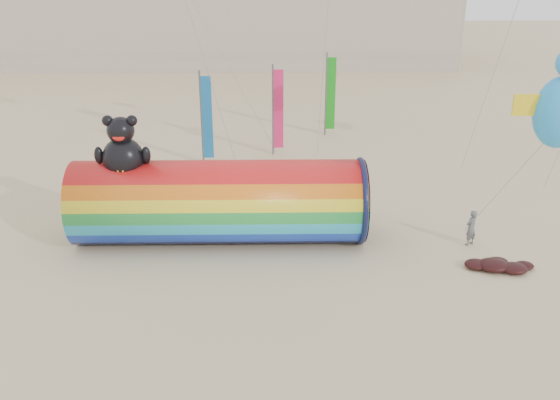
{
  "coord_description": "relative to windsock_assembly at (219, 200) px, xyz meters",
  "views": [
    {
      "loc": [
        0.14,
        -20.2,
        11.41
      ],
      "look_at": [
        0.5,
        1.5,
        2.4
      ],
      "focal_mm": 40.0,
      "sensor_mm": 36.0,
      "label": 1
    }
  ],
  "objects": [
    {
      "name": "windsock_assembly",
      "position": [
        0.0,
        0.0,
        0.0
      ],
      "size": [
        11.67,
        3.55,
        5.38
      ],
      "color": "red",
      "rests_on": "ground"
    },
    {
      "name": "ground",
      "position": [
        1.94,
        -3.05,
        -1.78
      ],
      "size": [
        160.0,
        160.0,
        0.0
      ],
      "primitive_type": "plane",
      "color": "#CCB58C",
      "rests_on": "ground"
    },
    {
      "name": "kite_handler",
      "position": [
        10.17,
        -0.63,
        -1.03
      ],
      "size": [
        0.66,
        0.61,
        1.51
      ],
      "primitive_type": "imported",
      "rotation": [
        0.0,
        0.0,
        3.76
      ],
      "color": "#54585B",
      "rests_on": "ground"
    },
    {
      "name": "festival_banners",
      "position": [
        2.31,
        11.89,
        0.85
      ],
      "size": [
        7.83,
        5.7,
        5.2
      ],
      "color": "#59595E",
      "rests_on": "ground"
    },
    {
      "name": "fabric_bundle",
      "position": [
        10.64,
        -2.73,
        -1.61
      ],
      "size": [
        2.62,
        1.35,
        0.41
      ],
      "color": "#370A0A",
      "rests_on": "ground"
    }
  ]
}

